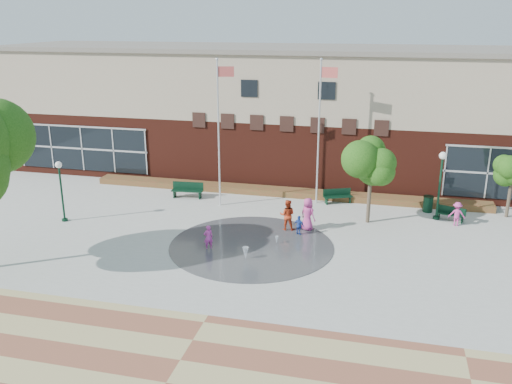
% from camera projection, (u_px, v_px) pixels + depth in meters
% --- Properties ---
extents(ground, '(120.00, 120.00, 0.00)m').
position_uv_depth(ground, '(236.00, 271.00, 24.94)').
color(ground, '#666056').
rests_on(ground, ground).
extents(plaza_concrete, '(46.00, 18.00, 0.01)m').
position_uv_depth(plaza_concrete, '(256.00, 239.00, 28.64)').
color(plaza_concrete, '#A8A8A0').
rests_on(plaza_concrete, ground).
extents(paver_band, '(46.00, 6.00, 0.01)m').
position_uv_depth(paver_band, '(180.00, 360.00, 18.46)').
color(paver_band, brown).
rests_on(paver_band, ground).
extents(splash_pad, '(8.40, 8.40, 0.01)m').
position_uv_depth(splash_pad, '(251.00, 246.00, 27.71)').
color(splash_pad, '#383A3D').
rests_on(splash_pad, ground).
extents(library_building, '(44.40, 10.40, 9.20)m').
position_uv_depth(library_building, '(299.00, 111.00, 39.68)').
color(library_building, '#4C1B11').
rests_on(library_building, ground).
extents(flower_bed, '(26.00, 1.20, 0.40)m').
position_uv_depth(flower_bed, '(283.00, 195.00, 35.67)').
color(flower_bed, maroon).
rests_on(flower_bed, ground).
extents(flagpole_left, '(1.03, 0.31, 8.97)m').
position_uv_depth(flagpole_left, '(219.00, 126.00, 32.21)').
color(flagpole_left, silver).
rests_on(flagpole_left, ground).
extents(flagpole_right, '(1.09, 0.25, 8.92)m').
position_uv_depth(flagpole_right, '(320.00, 125.00, 32.66)').
color(flagpole_right, silver).
rests_on(flagpole_right, ground).
extents(lamp_left, '(0.37, 0.37, 3.54)m').
position_uv_depth(lamp_left, '(61.00, 185.00, 30.44)').
color(lamp_left, black).
rests_on(lamp_left, ground).
extents(lamp_right, '(0.42, 0.42, 4.01)m').
position_uv_depth(lamp_right, '(440.00, 178.00, 30.66)').
color(lamp_right, black).
rests_on(lamp_right, ground).
extents(bench_left, '(2.07, 0.73, 1.02)m').
position_uv_depth(bench_left, '(187.00, 193.00, 35.02)').
color(bench_left, black).
rests_on(bench_left, ground).
extents(bench_mid, '(1.86, 1.18, 0.91)m').
position_uv_depth(bench_mid, '(338.00, 199.00, 34.02)').
color(bench_mid, black).
rests_on(bench_mid, ground).
extents(bench_right, '(1.65, 0.96, 0.80)m').
position_uv_depth(bench_right, '(450.00, 216.00, 31.10)').
color(bench_right, black).
rests_on(bench_right, ground).
extents(trash_can, '(0.61, 0.61, 1.00)m').
position_uv_depth(trash_can, '(428.00, 204.00, 32.43)').
color(trash_can, black).
rests_on(trash_can, ground).
extents(tree_mid, '(3.03, 3.03, 5.10)m').
position_uv_depth(tree_mid, '(372.00, 159.00, 29.78)').
color(tree_mid, '#413528').
rests_on(tree_mid, ground).
extents(water_jet_a, '(0.31, 0.31, 0.60)m').
position_uv_depth(water_jet_a, '(246.00, 260.00, 26.17)').
color(water_jet_a, white).
rests_on(water_jet_a, ground).
extents(water_jet_b, '(0.18, 0.18, 0.40)m').
position_uv_depth(water_jet_b, '(277.00, 244.00, 27.97)').
color(water_jet_b, white).
rests_on(water_jet_b, ground).
extents(child_splash, '(0.56, 0.51, 1.28)m').
position_uv_depth(child_splash, '(208.00, 237.00, 27.16)').
color(child_splash, '#D33DAC').
rests_on(child_splash, ground).
extents(adult_red, '(0.91, 0.74, 1.75)m').
position_uv_depth(adult_red, '(287.00, 215.00, 29.56)').
color(adult_red, '#BA3719').
rests_on(adult_red, ground).
extents(adult_pink, '(1.07, 0.96, 1.84)m').
position_uv_depth(adult_pink, '(308.00, 214.00, 29.54)').
color(adult_pink, '#C23C87').
rests_on(adult_pink, ground).
extents(child_blue, '(0.70, 0.51, 1.10)m').
position_uv_depth(child_blue, '(299.00, 226.00, 28.95)').
color(child_blue, '#2748AC').
rests_on(child_blue, ground).
extents(person_bench, '(0.91, 0.53, 1.38)m').
position_uv_depth(person_bench, '(457.00, 214.00, 30.24)').
color(person_bench, '#C73C8D').
rests_on(person_bench, ground).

